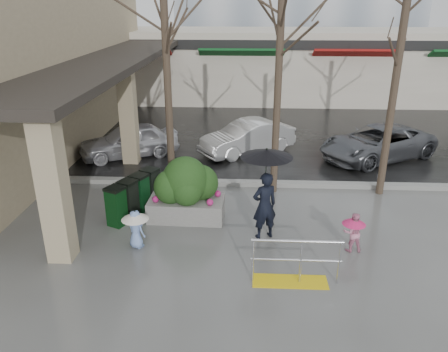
# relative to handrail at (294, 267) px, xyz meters

# --- Properties ---
(ground) EXTENTS (120.00, 120.00, 0.00)m
(ground) POSITION_rel_handrail_xyz_m (-1.36, 1.20, -0.38)
(ground) COLOR #51514F
(ground) RESTS_ON ground
(street_asphalt) EXTENTS (120.00, 36.00, 0.01)m
(street_asphalt) POSITION_rel_handrail_xyz_m (-1.36, 23.20, -0.37)
(street_asphalt) COLOR black
(street_asphalt) RESTS_ON ground
(curb) EXTENTS (120.00, 0.30, 0.15)m
(curb) POSITION_rel_handrail_xyz_m (-1.36, 5.20, -0.30)
(curb) COLOR gray
(curb) RESTS_ON ground
(near_building) EXTENTS (6.00, 18.00, 8.00)m
(near_building) POSITION_rel_handrail_xyz_m (-10.36, 9.20, 3.62)
(near_building) COLOR tan
(near_building) RESTS_ON ground
(canopy_slab) EXTENTS (2.80, 18.00, 0.25)m
(canopy_slab) POSITION_rel_handrail_xyz_m (-6.16, 9.20, 3.25)
(canopy_slab) COLOR #2D2823
(canopy_slab) RESTS_ON pillar_front
(pillar_front) EXTENTS (0.55, 0.55, 3.50)m
(pillar_front) POSITION_rel_handrail_xyz_m (-5.26, 0.70, 1.37)
(pillar_front) COLOR tan
(pillar_front) RESTS_ON ground
(pillar_back) EXTENTS (0.55, 0.55, 3.50)m
(pillar_back) POSITION_rel_handrail_xyz_m (-5.26, 7.20, 1.37)
(pillar_back) COLOR tan
(pillar_back) RESTS_ON ground
(storefront_row) EXTENTS (34.00, 6.74, 4.00)m
(storefront_row) POSITION_rel_handrail_xyz_m (0.64, 19.17, 1.64)
(storefront_row) COLOR beige
(storefront_row) RESTS_ON ground
(handrail) EXTENTS (1.90, 0.50, 1.03)m
(handrail) POSITION_rel_handrail_xyz_m (0.00, 0.00, 0.00)
(handrail) COLOR yellow
(handrail) RESTS_ON ground
(tree_west) EXTENTS (3.20, 3.20, 6.80)m
(tree_west) POSITION_rel_handrail_xyz_m (-3.36, 4.80, 4.71)
(tree_west) COLOR #382B21
(tree_west) RESTS_ON ground
(tree_midwest) EXTENTS (3.20, 3.20, 7.00)m
(tree_midwest) POSITION_rel_handrail_xyz_m (-0.16, 4.80, 4.86)
(tree_midwest) COLOR #382B21
(tree_midwest) RESTS_ON ground
(tree_mideast) EXTENTS (3.20, 3.20, 6.50)m
(tree_mideast) POSITION_rel_handrail_xyz_m (3.14, 4.80, 4.48)
(tree_mideast) COLOR #382B21
(tree_mideast) RESTS_ON ground
(woman) EXTENTS (1.27, 1.27, 2.38)m
(woman) POSITION_rel_handrail_xyz_m (-0.56, 1.90, 1.02)
(woman) COLOR black
(woman) RESTS_ON ground
(child_pink) EXTENTS (0.56, 0.56, 0.99)m
(child_pink) POSITION_rel_handrail_xyz_m (1.52, 1.35, 0.19)
(child_pink) COLOR pink
(child_pink) RESTS_ON ground
(child_blue) EXTENTS (0.66, 0.66, 0.98)m
(child_blue) POSITION_rel_handrail_xyz_m (-3.65, 1.25, 0.24)
(child_blue) COLOR #7E9FE0
(child_blue) RESTS_ON ground
(planter) EXTENTS (2.06, 1.20, 1.78)m
(planter) POSITION_rel_handrail_xyz_m (-2.64, 2.84, 0.47)
(planter) COLOR slate
(planter) RESTS_ON ground
(news_boxes) EXTENTS (1.21, 1.95, 1.09)m
(news_boxes) POSITION_rel_handrail_xyz_m (-4.13, 3.03, 0.17)
(news_boxes) COLOR #0C3613
(news_boxes) RESTS_ON ground
(car_a) EXTENTS (3.97, 2.97, 1.26)m
(car_a) POSITION_rel_handrail_xyz_m (-5.50, 7.84, 0.25)
(car_a) COLOR silver
(car_a) RESTS_ON ground
(car_b) EXTENTS (3.90, 3.28, 1.26)m
(car_b) POSITION_rel_handrail_xyz_m (-0.99, 8.50, 0.25)
(car_b) COLOR white
(car_b) RESTS_ON ground
(car_c) EXTENTS (4.97, 4.07, 1.26)m
(car_c) POSITION_rel_handrail_xyz_m (3.89, 8.04, 0.25)
(car_c) COLOR #5C5E64
(car_c) RESTS_ON ground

